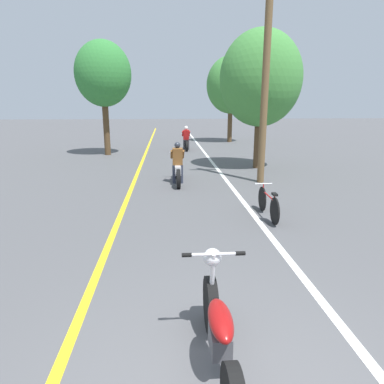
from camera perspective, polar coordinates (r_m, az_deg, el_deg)
The scene contains 10 objects.
lane_stripe_center at distance 15.22m, azimuth -8.65°, elevation 4.17°, with size 0.14×48.00×0.01m, color yellow.
lane_stripe_edge at distance 15.32m, azimuth 3.86°, elevation 4.38°, with size 0.14×48.00×0.01m, color white.
utility_pole at distance 12.12m, azimuth 12.20°, elevation 18.82°, with size 1.10×0.24×7.15m.
roadside_tree_right_near at distance 14.90m, azimuth 11.40°, elevation 18.00°, with size 3.35×3.02×5.61m.
roadside_tree_right_far at distance 25.02m, azimuth 6.51°, elevation 17.29°, with size 3.40×3.06×5.90m.
roadside_tree_left at distance 19.08m, azimuth -14.60°, elevation 18.44°, with size 2.88×2.59×5.83m.
motorcycle_foreground at distance 3.77m, azimuth 4.58°, elevation -22.34°, with size 0.71×2.14×1.10m.
motorcycle_rider_lead at distance 11.89m, azimuth -2.41°, elevation 4.02°, with size 0.50×2.18×1.43m.
motorcycle_rider_far at distance 20.62m, azimuth -0.98°, elevation 8.53°, with size 0.50×1.95×1.41m.
bicycle_parked at distance 8.51m, azimuth 12.59°, elevation -1.89°, with size 0.44×1.68×0.74m.
Camera 1 is at (-0.52, -2.49, 2.71)m, focal length 32.00 mm.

